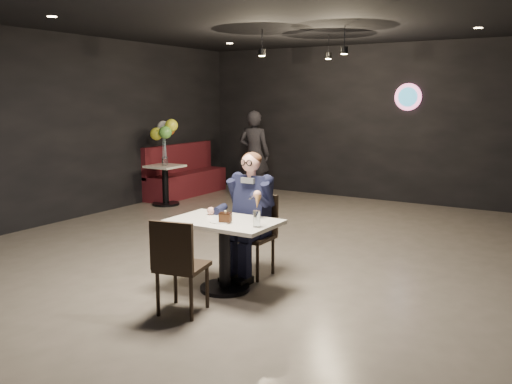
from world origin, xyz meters
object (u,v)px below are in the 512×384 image
Objects in this scene: side_table at (165,186)px; seated_man at (252,213)px; main_table at (225,255)px; sundae_glass at (257,219)px; chair_near at (182,265)px; balloon_vase at (165,161)px; passerby at (254,154)px; booth_bench at (186,170)px; chair_far at (252,236)px.

seated_man is at bearing -36.70° from side_table.
main_table is 0.64m from sundae_glass.
chair_near reaches higher than balloon_vase.
main_table is 5.40m from passerby.
passerby is at bearing 57.29° from balloon_vase.
booth_bench is at bearing 106.70° from side_table.
main_table is 4.79m from balloon_vase.
main_table is 0.56m from chair_far.
passerby is (1.00, 1.56, 0.51)m from side_table.
balloon_vase is (-3.98, 3.27, 0.00)m from sundae_glass.
chair_far is 1.00× the size of chair_near.
chair_near is at bearing -51.79° from booth_bench.
booth_bench is 2.88× the size of side_table.
balloon_vase is 1.85m from passerby.
balloon_vase is at bearing 120.81° from chair_near.
sundae_glass is 0.08× the size of booth_bench.
booth_bench is 1.45m from passerby.
passerby is at bearing 121.21° from seated_man.
balloon_vase is at bearing -73.30° from booth_bench.
chair_near is at bearing 105.04° from passerby.
main_table is 5.68m from booth_bench.
sundae_glass is 0.99× the size of balloon_vase.
side_table is at bearing 140.61° from sundae_glass.
chair_far is 0.26m from seated_man.
passerby reaches higher than main_table.
seated_man is at bearing -36.70° from balloon_vase.
main_table is at bearing -42.01° from side_table.
seated_man reaches higher than chair_far.
seated_man is at bearing 78.41° from chair_near.
main_table is at bearing 108.15° from passerby.
chair_far is at bearing -36.70° from side_table.
balloon_vase is (-3.54, 3.88, 0.37)m from chair_near.
chair_far is at bearing 90.00° from main_table.
main_table is 0.76× the size of seated_man.
sundae_glass is 6.05m from booth_bench.
seated_man is at bearing 124.89° from sundae_glass.
booth_bench is 13.06× the size of balloon_vase.
side_table is at bearing 143.30° from seated_man.
chair_near is 5.73× the size of balloon_vase.
sundae_glass is (0.44, -0.63, 0.11)m from seated_man.
passerby reaches higher than booth_bench.
chair_far is 0.53× the size of passerby.
chair_near reaches higher than sundae_glass.
booth_bench reaches higher than main_table.
sundae_glass is at bearing 111.68° from passerby.
booth_bench is at bearing 136.54° from chair_far.
side_table is 0.47m from balloon_vase.
sundae_glass is (0.44, -0.08, 0.45)m from main_table.
booth_bench is at bearing 135.08° from sundae_glass.
seated_man is at bearing 111.18° from passerby.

